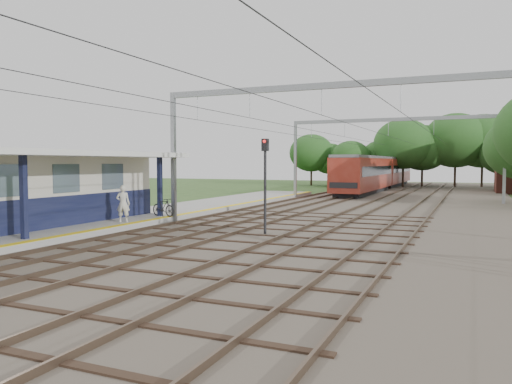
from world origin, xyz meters
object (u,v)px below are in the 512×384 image
Objects in this scene: person at (123,204)px; train at (380,172)px; bicycle at (163,207)px; signal_post at (265,175)px.

train is (5.41, 41.18, 0.89)m from person.
train is (5.10, 38.20, 1.29)m from bicycle.
train reaches higher than bicycle.
signal_post reaches higher than bicycle.
bicycle is at bearing -120.79° from person.
person is 3.02m from bicycle.
train is 8.48× the size of signal_post.
signal_post is at bearing -93.30° from bicycle.
signal_post reaches higher than person.
train is at bearing 96.45° from signal_post.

